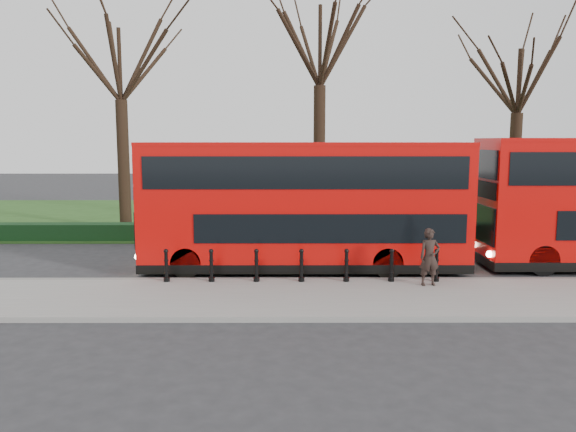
{
  "coord_description": "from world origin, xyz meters",
  "views": [
    {
      "loc": [
        0.33,
        -18.76,
        4.6
      ],
      "look_at": [
        0.38,
        0.5,
        2.0
      ],
      "focal_mm": 35.0,
      "sensor_mm": 36.0,
      "label": 1
    }
  ],
  "objects": [
    {
      "name": "pedestrian",
      "position": [
        4.74,
        -1.84,
        1.04
      ],
      "size": [
        0.7,
        0.51,
        1.78
      ],
      "primitive_type": "imported",
      "rotation": [
        0.0,
        0.0,
        0.14
      ],
      "color": "black",
      "rests_on": "pavement"
    },
    {
      "name": "kerb",
      "position": [
        0.0,
        -1.0,
        0.07
      ],
      "size": [
        60.0,
        0.25,
        0.16
      ],
      "primitive_type": "cube",
      "color": "slate",
      "rests_on": "ground"
    },
    {
      "name": "yellow_line_inner",
      "position": [
        0.0,
        -0.5,
        0.01
      ],
      "size": [
        60.0,
        0.1,
        0.01
      ],
      "primitive_type": "cube",
      "color": "yellow",
      "rests_on": "ground"
    },
    {
      "name": "grass_verge",
      "position": [
        0.0,
        15.0,
        0.03
      ],
      "size": [
        60.0,
        18.0,
        0.06
      ],
      "primitive_type": "cube",
      "color": "#224517",
      "rests_on": "ground"
    },
    {
      "name": "pavement",
      "position": [
        0.0,
        -3.0,
        0.07
      ],
      "size": [
        60.0,
        4.0,
        0.15
      ],
      "primitive_type": "cube",
      "color": "gray",
      "rests_on": "ground"
    },
    {
      "name": "hedge",
      "position": [
        0.0,
        6.8,
        0.4
      ],
      "size": [
        60.0,
        0.9,
        0.8
      ],
      "primitive_type": "cube",
      "color": "black",
      "rests_on": "ground"
    },
    {
      "name": "ground",
      "position": [
        0.0,
        0.0,
        0.0
      ],
      "size": [
        120.0,
        120.0,
        0.0
      ],
      "primitive_type": "plane",
      "color": "#28282B",
      "rests_on": "ground"
    },
    {
      "name": "tree_left",
      "position": [
        -8.0,
        10.0,
        8.76
      ],
      "size": [
        7.71,
        7.71,
        12.05
      ],
      "color": "black",
      "rests_on": "ground"
    },
    {
      "name": "yellow_line_outer",
      "position": [
        0.0,
        -0.7,
        0.01
      ],
      "size": [
        60.0,
        0.1,
        0.01
      ],
      "primitive_type": "cube",
      "color": "yellow",
      "rests_on": "ground"
    },
    {
      "name": "bus_lead",
      "position": [
        0.95,
        0.87,
        2.28
      ],
      "size": [
        11.38,
        2.61,
        4.53
      ],
      "color": "#C30906",
      "rests_on": "ground"
    },
    {
      "name": "tree_right",
      "position": [
        12.0,
        10.0,
        7.9
      ],
      "size": [
        6.96,
        6.96,
        10.87
      ],
      "color": "black",
      "rests_on": "ground"
    },
    {
      "name": "bollard_row",
      "position": [
        0.8,
        -1.35,
        0.65
      ],
      "size": [
        8.73,
        0.15,
        1.0
      ],
      "color": "black",
      "rests_on": "pavement"
    },
    {
      "name": "tree_mid",
      "position": [
        2.0,
        10.0,
        9.71
      ],
      "size": [
        8.54,
        8.54,
        13.34
      ],
      "color": "black",
      "rests_on": "ground"
    }
  ]
}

